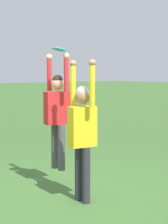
# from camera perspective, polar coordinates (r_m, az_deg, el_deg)

# --- Properties ---
(ground_plane) EXTENTS (120.00, 120.00, 0.00)m
(ground_plane) POSITION_cam_1_polar(r_m,az_deg,el_deg) (6.06, -3.63, -12.64)
(ground_plane) COLOR #3D662D
(person_jumping) EXTENTS (0.59, 0.47, 1.95)m
(person_jumping) POSITION_cam_1_polar(r_m,az_deg,el_deg) (6.28, -4.02, 0.41)
(person_jumping) COLOR #4C4C51
(person_jumping) RESTS_ON ground_plane
(person_defending) EXTENTS (0.55, 0.43, 2.12)m
(person_defending) POSITION_cam_1_polar(r_m,az_deg,el_deg) (5.53, -0.25, -2.40)
(person_defending) COLOR #2D2D38
(person_defending) RESTS_ON ground_plane
(frisbee) EXTENTS (0.23, 0.23, 0.07)m
(frisbee) POSITION_cam_1_polar(r_m,az_deg,el_deg) (6.01, -3.87, 9.52)
(frisbee) COLOR #2D9EDB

